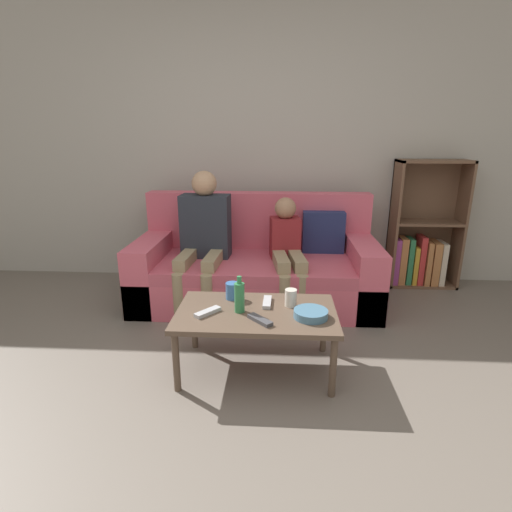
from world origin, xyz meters
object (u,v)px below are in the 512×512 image
Objects in this scene: coffee_table at (256,317)px; tv_remote_2 at (267,302)px; person_adult at (204,231)px; person_child at (287,248)px; bookshelf at (421,240)px; snack_bowl at (311,314)px; bottle at (239,297)px; cup_far at (291,298)px; couch at (257,268)px; tv_remote_0 at (260,320)px; tv_remote_1 at (208,312)px; cup_near at (232,291)px.

tv_remote_2 is at bearing 60.28° from coffee_table.
person_child is (0.69, -0.05, -0.12)m from person_adult.
bookshelf reaches higher than snack_bowl.
bottle is (-0.30, -0.98, -0.02)m from person_child.
couch is at bearing 104.38° from cup_far.
tv_remote_0 is 0.80× the size of snack_bowl.
bookshelf is 11.18× the size of cup_far.
tv_remote_0 is at bearing -166.08° from snack_bowl.
tv_remote_0 is at bearing -78.47° from coffee_table.
coffee_table is at bearing -133.22° from bookshelf.
cup_far is 0.48× the size of bottle.
coffee_table is 0.33m from snack_bowl.
tv_remote_2 is at bearing 65.65° from tv_remote_1.
cup_near is at bearing 132.75° from coffee_table.
bottle is (0.06, -0.19, 0.04)m from cup_near.
person_child is at bearing 82.68° from tv_remote_2.
coffee_table is 4.82× the size of snack_bowl.
cup_near is at bearing 164.39° from tv_remote_2.
bookshelf is at bearing 17.46° from person_child.
couch is 9.07× the size of bottle.
cup_near is at bearing 152.91° from snack_bowl.
bottle reaches higher than tv_remote_1.
person_adult is 1.09m from tv_remote_2.
cup_near and cup_far have the same top height.
cup_far is at bearing -6.01° from tv_remote_2.
snack_bowl is (0.31, -0.07, 0.06)m from coffee_table.
cup_far is at bearing 9.07° from tv_remote_0.
person_child is (0.25, -0.14, 0.22)m from couch.
bookshelf is 7.28× the size of tv_remote_1.
cup_far is 0.65× the size of tv_remote_1.
cup_far is at bearing 56.68° from tv_remote_1.
person_child is at bearing -29.42° from couch.
snack_bowl is at bearing -12.34° from coffee_table.
coffee_table is at bearing -118.22° from tv_remote_2.
couch is 11.66× the size of tv_remote_2.
cup_far is (0.70, -0.93, -0.18)m from person_adult.
person_child is 1.02m from bottle.
cup_near is at bearing -121.91° from person_child.
cup_far is at bearing -49.67° from person_adult.
coffee_table is 5.51× the size of tv_remote_2.
couch is 1.14m from bottle.
person_adult reaches higher than coffee_table.
person_child is (-1.27, -0.60, 0.07)m from bookshelf.
person_adult is 10.47× the size of cup_near.
snack_bowl is (0.81, -1.08, -0.21)m from person_adult.
coffee_table is 0.85× the size of person_adult.
bottle is at bearing -171.93° from coffee_table.
couch is at bearing 142.92° from person_child.
tv_remote_1 is at bearing 178.75° from snack_bowl.
tv_remote_0 is 0.29m from snack_bowl.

